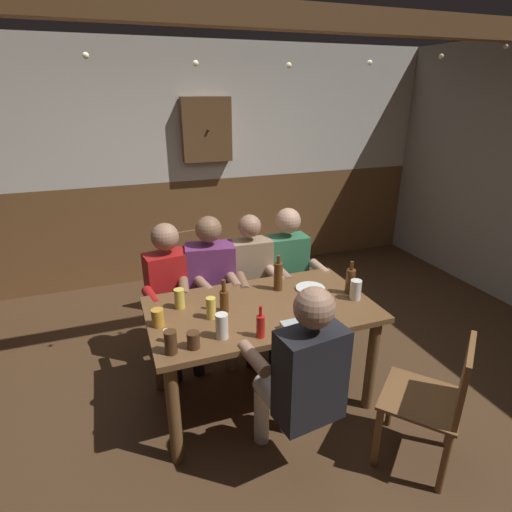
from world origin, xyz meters
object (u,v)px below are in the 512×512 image
object	(u,v)px
pint_glass_5	(356,290)
pint_glass_4	(158,318)
dining_table	(261,322)
person_3	(290,272)
chair_empty_near_left	(436,400)
pint_glass_1	(222,326)
person_0	(172,290)
pint_glass_6	(171,342)
bottle_2	(261,326)
plate_0	(310,288)
bottle_1	(350,281)
person_1	(212,282)
bottle_0	(278,276)
bottle_3	(224,300)
pint_glass_0	(193,340)
wall_dart_cabinet	(207,130)
table_candle	(166,336)
person_2	(253,280)
person_4	(302,375)
condiment_caddy	(293,326)
chair_empty_near_right	(192,273)
pint_glass_3	(211,308)
pint_glass_2	(179,299)

from	to	relation	value
pint_glass_5	pint_glass_4	bearing A→B (deg)	175.00
dining_table	person_3	xyz separation A→B (m)	(0.52, 0.66, 0.03)
chair_empty_near_left	pint_glass_1	xyz separation A→B (m)	(-1.12, 0.63, 0.38)
person_0	pint_glass_6	world-z (taller)	person_0
person_0	bottle_2	bearing A→B (deg)	101.75
plate_0	bottle_1	world-z (taller)	bottle_1
person_1	pint_glass_4	world-z (taller)	person_1
bottle_0	bottle_3	world-z (taller)	bottle_0
pint_glass_0	wall_dart_cabinet	distance (m)	2.95
table_candle	plate_0	bearing A→B (deg)	16.24
pint_glass_6	wall_dart_cabinet	distance (m)	2.99
dining_table	person_2	xyz separation A→B (m)	(0.17, 0.66, 0.00)
person_2	bottle_2	size ratio (longest dim) A/B	5.75
wall_dart_cabinet	pint_glass_4	bearing A→B (deg)	-111.67
table_candle	person_4	bearing A→B (deg)	-34.84
plate_0	condiment_caddy	bearing A→B (deg)	-127.74
person_1	pint_glass_0	xyz separation A→B (m)	(-0.36, -1.00, 0.14)
person_3	table_candle	size ratio (longest dim) A/B	15.50
bottle_0	pint_glass_5	distance (m)	0.57
plate_0	wall_dart_cabinet	distance (m)	2.45
person_0	chair_empty_near_left	distance (m)	2.04
condiment_caddy	bottle_3	size ratio (longest dim) A/B	0.59
person_0	condiment_caddy	distance (m)	1.18
bottle_0	bottle_1	world-z (taller)	bottle_0
pint_glass_4	pint_glass_5	distance (m)	1.38
chair_empty_near_right	pint_glass_3	xyz separation A→B (m)	(-0.15, -1.41, 0.37)
person_4	table_candle	xyz separation A→B (m)	(-0.67, 0.47, 0.12)
chair_empty_near_right	bottle_3	bearing A→B (deg)	79.40
table_candle	bottle_3	bearing A→B (deg)	28.37
person_3	chair_empty_near_left	xyz separation A→B (m)	(0.24, -1.57, -0.21)
pint_glass_2	person_0	bearing A→B (deg)	87.95
person_4	chair_empty_near_left	distance (m)	0.84
pint_glass_0	pint_glass_3	bearing A→B (deg)	58.15
chair_empty_near_left	plate_0	bearing A→B (deg)	66.93
person_2	wall_dart_cabinet	size ratio (longest dim) A/B	1.74
bottle_0	pint_glass_2	distance (m)	0.75
dining_table	bottle_3	world-z (taller)	bottle_3
plate_0	bottle_2	xyz separation A→B (m)	(-0.58, -0.47, 0.07)
pint_glass_1	pint_glass_4	size ratio (longest dim) A/B	1.38
chair_empty_near_left	bottle_2	xyz separation A→B (m)	(-0.90, 0.56, 0.38)
dining_table	person_2	size ratio (longest dim) A/B	1.28
chair_empty_near_right	person_0	bearing A→B (deg)	58.51
person_1	pint_glass_0	bearing A→B (deg)	79.29
bottle_0	pint_glass_2	world-z (taller)	bottle_0
person_3	plate_0	bearing A→B (deg)	83.15
table_candle	bottle_1	bearing A→B (deg)	7.04
chair_empty_near_right	pint_glass_2	size ratio (longest dim) A/B	6.25
chair_empty_near_left	table_candle	world-z (taller)	chair_empty_near_left
dining_table	bottle_0	xyz separation A→B (m)	(0.21, 0.21, 0.23)
chair_empty_near_right	bottle_2	bearing A→B (deg)	83.77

